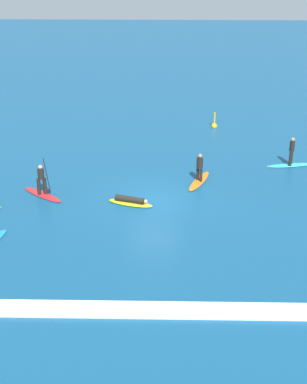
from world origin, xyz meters
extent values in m
plane|color=navy|center=(0.00, 0.00, 0.00)|extent=(120.00, 120.00, 0.00)
ellipsoid|color=orange|center=(2.55, 2.45, 0.05)|extent=(1.64, 2.91, 0.10)
cylinder|color=black|center=(2.64, 2.33, 0.49)|extent=(0.21, 0.21, 0.77)
cylinder|color=black|center=(2.47, 2.57, 0.49)|extent=(0.21, 0.21, 0.77)
cylinder|color=black|center=(2.55, 2.45, 1.17)|extent=(0.47, 0.47, 0.60)
sphere|color=#A37556|center=(2.55, 2.45, 1.59)|extent=(0.31, 0.31, 0.24)
ellipsoid|color=#33C6CC|center=(8.20, 4.95, 0.04)|extent=(2.99, 1.07, 0.07)
cylinder|color=black|center=(8.14, 4.80, 0.52)|extent=(0.21, 0.21, 0.90)
cylinder|color=black|center=(8.25, 5.10, 0.52)|extent=(0.21, 0.21, 0.90)
cylinder|color=black|center=(8.20, 4.95, 1.27)|extent=(0.35, 0.35, 0.59)
sphere|color=#A37556|center=(8.20, 4.95, 1.69)|extent=(0.29, 0.29, 0.25)
ellipsoid|color=yellow|center=(-1.20, -0.45, 0.05)|extent=(2.51, 1.37, 0.11)
cylinder|color=black|center=(-1.25, -0.43, 0.27)|extent=(1.59, 0.78, 0.32)
sphere|color=tan|center=(-0.39, -0.71, 0.29)|extent=(0.25, 0.25, 0.20)
ellipsoid|color=red|center=(-6.03, 0.51, 0.04)|extent=(2.62, 2.27, 0.09)
cylinder|color=black|center=(-6.18, 0.46, 0.54)|extent=(0.27, 0.27, 0.91)
cylinder|color=black|center=(-5.88, 0.57, 0.54)|extent=(0.27, 0.27, 0.91)
cylinder|color=black|center=(-6.03, 0.51, 1.28)|extent=(0.49, 0.49, 0.55)
sphere|color=tan|center=(-6.03, 0.51, 1.66)|extent=(0.32, 0.32, 0.22)
cylinder|color=black|center=(-5.74, 0.63, 1.14)|extent=(0.25, 0.30, 2.09)
cube|color=black|center=(-5.74, 0.63, 0.15)|extent=(0.17, 0.19, 0.32)
sphere|color=yellow|center=(4.11, 11.96, 0.10)|extent=(0.41, 0.41, 0.41)
cylinder|color=yellow|center=(4.11, 11.96, 0.55)|extent=(0.12, 0.12, 1.10)
cube|color=white|center=(0.00, -9.66, 0.09)|extent=(25.80, 0.90, 0.18)
camera|label=1|loc=(0.57, -27.76, 13.68)|focal=54.38mm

